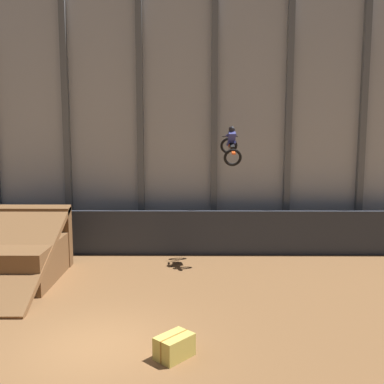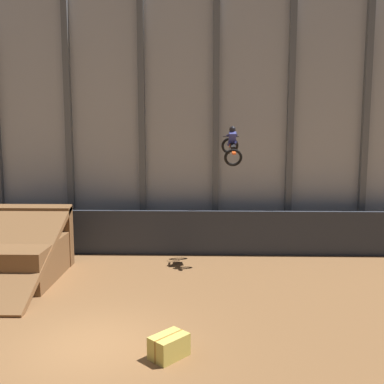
# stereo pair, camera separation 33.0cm
# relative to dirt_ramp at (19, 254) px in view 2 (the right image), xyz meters

# --- Properties ---
(ground_plane) EXTENTS (60.00, 60.00, 0.00)m
(ground_plane) POSITION_rel_dirt_ramp_xyz_m (4.09, -5.36, -0.87)
(ground_plane) COLOR brown
(arena_back_wall) EXTENTS (32.00, 0.40, 11.83)m
(arena_back_wall) POSITION_rel_dirt_ramp_xyz_m (4.09, 4.65, 5.04)
(arena_back_wall) COLOR #ADB2B7
(arena_back_wall) RESTS_ON ground_plane
(lower_barrier) EXTENTS (31.36, 0.20, 1.97)m
(lower_barrier) POSITION_rel_dirt_ramp_xyz_m (4.09, 3.26, 0.12)
(lower_barrier) COLOR #2D333D
(lower_barrier) RESTS_ON ground_plane
(dirt_ramp) EXTENTS (3.10, 5.57, 2.59)m
(dirt_ramp) POSITION_rel_dirt_ramp_xyz_m (0.00, 0.00, 0.00)
(dirt_ramp) COLOR brown
(dirt_ramp) RESTS_ON ground_plane
(rider_bike_solo) EXTENTS (0.80, 1.87, 1.64)m
(rider_bike_solo) POSITION_rel_dirt_ramp_xyz_m (8.07, 2.28, 3.97)
(rider_bike_solo) COLOR black
(hay_bale_trackside) EXTENTS (1.05, 1.07, 0.57)m
(hay_bale_trackside) POSITION_rel_dirt_ramp_xyz_m (6.08, -5.91, -0.59)
(hay_bale_trackside) COLOR #CCB751
(hay_bale_trackside) RESTS_ON ground_plane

